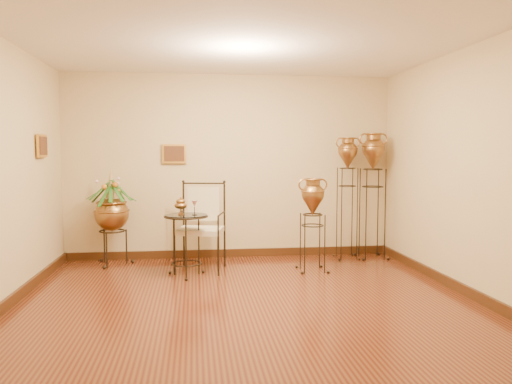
{
  "coord_description": "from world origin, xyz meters",
  "views": [
    {
      "loc": [
        -0.56,
        -5.16,
        1.61
      ],
      "look_at": [
        0.25,
        1.3,
        1.1
      ],
      "focal_mm": 35.0,
      "sensor_mm": 36.0,
      "label": 1
    }
  ],
  "objects": [
    {
      "name": "room_shell",
      "position": [
        -0.01,
        0.01,
        1.73
      ],
      "size": [
        5.02,
        5.02,
        2.81
      ],
      "color": "#CDBB84",
      "rests_on": "ground"
    },
    {
      "name": "side_table",
      "position": [
        -0.67,
        1.34,
        0.42
      ],
      "size": [
        0.62,
        0.62,
        1.02
      ],
      "rotation": [
        0.0,
        0.0,
        -0.13
      ],
      "color": "black",
      "rests_on": "ground"
    },
    {
      "name": "amphora_short",
      "position": [
        1.04,
        1.41,
        0.64
      ],
      "size": [
        0.4,
        0.4,
        1.29
      ],
      "rotation": [
        0.0,
        0.0,
        0.01
      ],
      "color": "black",
      "rests_on": "ground"
    },
    {
      "name": "ground",
      "position": [
        0.0,
        0.0,
        0.0
      ],
      "size": [
        5.0,
        5.0,
        0.0
      ],
      "primitive_type": "plane",
      "color": "#5E3016",
      "rests_on": "ground"
    },
    {
      "name": "amphora_mid",
      "position": [
        2.15,
        2.14,
        0.98
      ],
      "size": [
        0.53,
        0.53,
        1.94
      ],
      "rotation": [
        0.0,
        0.0,
        -0.26
      ],
      "color": "black",
      "rests_on": "ground"
    },
    {
      "name": "planter_urn",
      "position": [
        -1.73,
        2.15,
        0.8
      ],
      "size": [
        0.79,
        0.79,
        1.43
      ],
      "rotation": [
        0.0,
        0.0,
        -0.04
      ],
      "color": "black",
      "rests_on": "ground"
    },
    {
      "name": "amphora_tall",
      "position": [
        1.75,
        2.15,
        0.95
      ],
      "size": [
        0.38,
        0.38,
        1.87
      ],
      "rotation": [
        0.0,
        0.0,
        0.03
      ],
      "color": "black",
      "rests_on": "ground"
    },
    {
      "name": "armchair",
      "position": [
        -0.48,
        1.62,
        0.61
      ],
      "size": [
        0.8,
        0.76,
        1.21
      ],
      "rotation": [
        0.0,
        0.0,
        -0.21
      ],
      "color": "black",
      "rests_on": "ground"
    }
  ]
}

